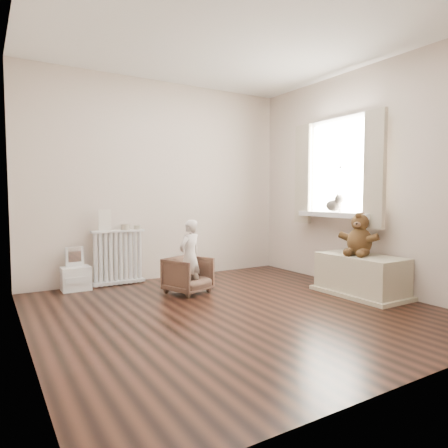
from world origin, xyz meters
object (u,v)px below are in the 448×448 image
radiator (118,253)px  armchair (188,275)px  toy_vanity (76,267)px  plush_cat (334,204)px  toy_bench (361,277)px  teddy_bear (360,235)px  child (190,256)px

radiator → armchair: bearing=-56.5°
radiator → toy_vanity: 0.53m
radiator → plush_cat: plush_cat is taller
radiator → plush_cat: bearing=-30.5°
toy_vanity → plush_cat: plush_cat is taller
armchair → toy_bench: (1.60, -1.08, -0.00)m
radiator → armchair: radiator is taller
toy_bench → plush_cat: size_ratio=3.65×
toy_vanity → teddy_bear: 3.27m
child → teddy_bear: teddy_bear is taller
child → teddy_bear: (1.61, -0.99, 0.24)m
armchair → child: child is taller
plush_cat → armchair: bearing=-176.0°
radiator → teddy_bear: bearing=-41.0°
radiator → toy_bench: (2.15, -1.91, -0.19)m
teddy_bear → plush_cat: bearing=53.2°
armchair → toy_vanity: bearing=122.5°
toy_vanity → armchair: size_ratio=1.12×
radiator → teddy_bear: (2.16, -1.87, 0.28)m
radiator → child: 1.04m
armchair → teddy_bear: size_ratio=0.96×
teddy_bear → plush_cat: size_ratio=1.82×
armchair → child: size_ratio=0.55×
radiator → toy_vanity: size_ratio=1.35×
radiator → toy_vanity: bearing=-176.6°
radiator → child: child is taller
armchair → plush_cat: size_ratio=1.75×
armchair → toy_bench: bearing=-54.4°
child → toy_bench: child is taller
child → toy_bench: size_ratio=0.87×
armchair → child: (0.00, -0.05, 0.22)m
toy_bench → plush_cat: (0.14, 0.56, 0.80)m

